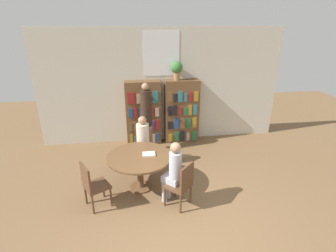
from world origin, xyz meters
name	(u,v)px	position (x,y,z in m)	size (l,w,h in m)	color
ground_plane	(188,234)	(0.00, 0.00, 0.00)	(16.00, 16.00, 0.00)	brown
wall_back	(162,87)	(0.00, 3.65, 1.51)	(6.40, 0.07, 3.00)	beige
bookshelf_left	(143,113)	(-0.51, 3.45, 0.85)	(0.91, 0.34, 1.71)	brown
bookshelf_right	(182,111)	(0.51, 3.45, 0.85)	(0.91, 0.34, 1.71)	brown
flower_vase	(177,69)	(0.37, 3.46, 1.99)	(0.30, 0.30, 0.47)	#997047
reading_table	(140,161)	(-0.69, 1.35, 0.61)	(1.26, 1.26, 0.72)	brown
chair_near_camera	(92,184)	(-1.54, 0.88, 0.49)	(0.54, 0.54, 0.88)	brown
chair_left_side	(144,145)	(-0.57, 2.31, 0.49)	(0.45, 0.45, 0.88)	brown
chair_far_side	(182,183)	(0.02, 0.69, 0.49)	(0.57, 0.57, 0.88)	brown
seated_reader_left	(143,140)	(-0.59, 2.13, 0.70)	(0.32, 0.39, 1.23)	beige
seated_reader_right	(173,170)	(-0.12, 0.82, 0.69)	(0.38, 0.38, 1.24)	#B2B7C6
librarian_standing	(146,111)	(-0.46, 2.95, 1.07)	(0.27, 0.54, 1.77)	#332319
open_book_on_table	(149,154)	(-0.51, 1.37, 0.74)	(0.24, 0.18, 0.03)	silver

